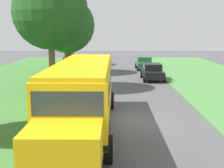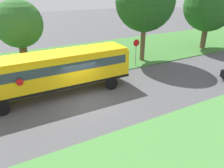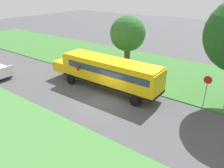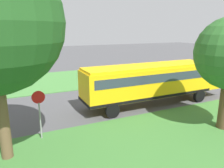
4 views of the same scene
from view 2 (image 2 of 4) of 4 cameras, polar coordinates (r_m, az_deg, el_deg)
ground_plane at (r=15.57m, az=-6.64°, el=-4.70°), size 120.00×120.00×0.00m
grass_verge at (r=24.41m, az=-15.81°, el=5.57°), size 12.00×80.00×0.08m
school_bus at (r=16.37m, az=-14.61°, el=3.55°), size 2.84×12.42×3.16m
oak_tree_beside_bus at (r=20.91m, az=-23.22°, el=14.50°), size 4.08×4.08×6.57m
oak_tree_roadside_mid at (r=23.12m, az=8.57°, el=20.55°), size 5.90×5.90×9.04m
oak_tree_far_end at (r=30.25m, az=24.05°, el=18.18°), size 6.07×6.07×8.32m
stop_sign at (r=21.97m, az=6.29°, el=8.94°), size 0.08×0.68×2.74m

